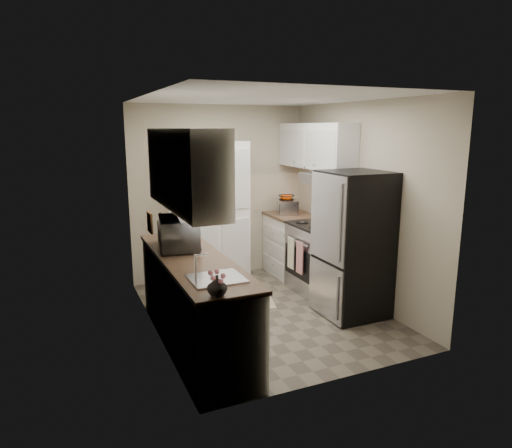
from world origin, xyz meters
name	(u,v)px	position (x,y,z in m)	size (l,w,h in m)	color
ground	(265,313)	(0.00, 0.00, 0.00)	(3.20, 3.20, 0.00)	#665B4C
room_shell	(265,178)	(-0.02, -0.01, 1.63)	(2.64, 3.24, 2.52)	#BCB397
pantry_cabinet	(213,214)	(-0.20, 1.32, 1.00)	(0.90, 0.55, 2.00)	white
base_cabinet_left	(194,303)	(-0.99, -0.43, 0.44)	(0.60, 2.30, 0.88)	white
countertop_left	(193,260)	(-0.99, -0.43, 0.90)	(0.63, 2.33, 0.04)	brown
base_cabinet_right	(292,246)	(0.99, 1.19, 0.44)	(0.60, 0.80, 0.88)	white
countertop_right	(292,216)	(0.99, 1.19, 0.90)	(0.63, 0.83, 0.04)	brown
electric_range	(319,257)	(0.97, 0.39, 0.48)	(0.71, 0.78, 1.13)	#B7B7BC
refrigerator	(353,244)	(0.94, -0.41, 0.85)	(0.70, 0.72, 1.70)	#B7B7BC
microwave	(179,233)	(-1.02, -0.03, 1.09)	(0.60, 0.41, 0.33)	#BBBBC0
wine_bottle	(161,229)	(-1.14, 0.34, 1.07)	(0.08, 0.08, 0.30)	black
flower_vase	(217,286)	(-1.11, -1.52, 1.00)	(0.16, 0.16, 0.16)	silver
cutting_board	(175,222)	(-0.91, 0.60, 1.08)	(0.02, 0.26, 0.33)	#348E3A
toaster_oven	(287,207)	(0.94, 1.27, 1.03)	(0.29, 0.37, 0.21)	#B3B2B7
fruit_basket	(286,196)	(0.94, 1.29, 1.18)	(0.24, 0.24, 0.10)	#E14603
kitchen_mat	(255,299)	(0.05, 0.44, 0.01)	(0.44, 0.70, 0.01)	#D0B790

